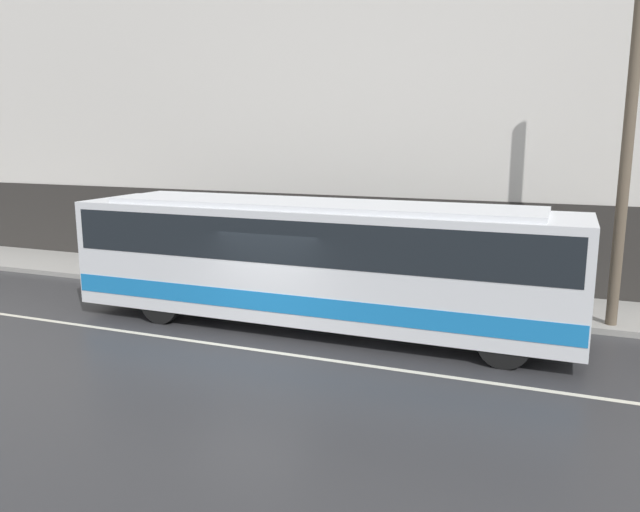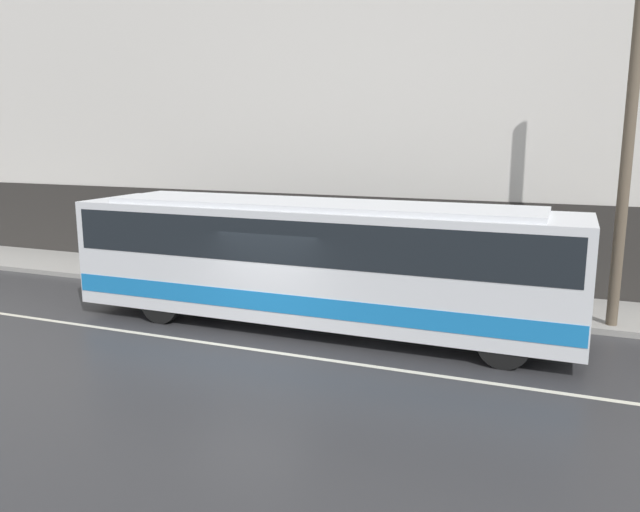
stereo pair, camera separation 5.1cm
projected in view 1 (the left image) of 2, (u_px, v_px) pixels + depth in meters
ground_plane at (253, 350)px, 13.95m from camera, size 60.00×60.00×0.00m
sidewalk at (337, 290)px, 18.96m from camera, size 60.00×3.02×0.16m
building_facade at (357, 80)px, 19.26m from camera, size 60.00×0.35×13.14m
lane_stripe at (253, 349)px, 13.95m from camera, size 54.00×0.14×0.01m
transit_bus at (317, 258)px, 15.23m from camera, size 12.44×2.58×3.14m
utility_pole_near at (627, 152)px, 14.48m from camera, size 0.27×0.27×8.34m
pedestrian_waiting at (304, 260)px, 18.93m from camera, size 0.36×0.36×1.72m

